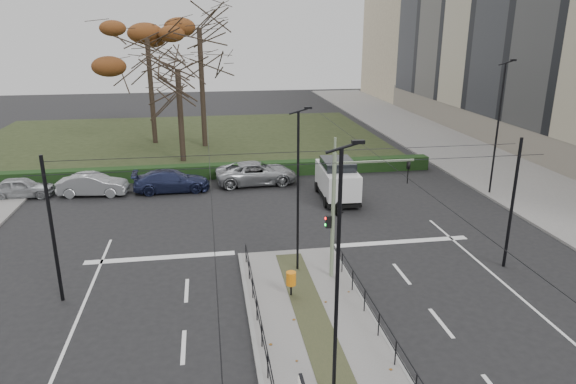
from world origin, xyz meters
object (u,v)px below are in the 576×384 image
Objects in this scene: parked_car_second at (93,185)px; bare_tree_near at (178,76)px; traffic_light at (341,206)px; litter_bin at (291,279)px; parked_car_third at (172,181)px; white_van at (337,179)px; parked_car_first at (22,187)px; rust_tree at (147,39)px; parked_car_fourth at (256,173)px; streetlamp_median_near at (338,277)px; streetlamp_median_far at (298,191)px; bare_tree_center at (200,37)px; streetlamp_sidewalk at (498,127)px.

bare_tree_near is (5.45, 7.81, 6.08)m from parked_car_second.
traffic_light reaches higher than litter_bin.
white_van reaches higher than parked_car_third.
rust_tree is at bearing -27.12° from parked_car_first.
parked_car_second is 11.29m from bare_tree_near.
white_van is (4.71, -4.01, 0.54)m from parked_car_fourth.
rust_tree is 1.27× the size of bare_tree_near.
parked_car_first is (-17.23, 13.97, -2.67)m from traffic_light.
streetlamp_median_near is 37.47m from rust_tree.
parked_car_fourth is 6.21m from white_van.
streetlamp_median_far is 0.53× the size of bare_tree_center.
parked_car_second is 0.45× the size of bare_tree_near.
parked_car_third is at bearing -93.56° from bare_tree_near.
streetlamp_median_near is 34.73m from bare_tree_center.
streetlamp_median_far is 14.03m from parked_car_fourth.
traffic_light is 1.40× the size of parked_car_first.
bare_tree_center reaches higher than parked_car_third.
parked_car_second is at bearing 168.31° from white_van.
bare_tree_near is at bearing 132.16° from white_van.
litter_bin is 15.94m from parked_car_fourth.
streetlamp_median_far is 17.30m from parked_car_second.
streetlamp_median_near is 1.06× the size of streetlamp_median_far.
rust_tree reaches higher than bare_tree_near.
streetlamp_median_far is 26.74m from bare_tree_center.
bare_tree_center is at bearing 101.81° from traffic_light.
parked_car_first is at bearing 139.95° from streetlamp_median_far.
parked_car_fourth is (-0.46, 13.68, -3.04)m from streetlamp_median_far.
bare_tree_near is (-20.05, 11.71, 2.38)m from streetlamp_sidewalk.
bare_tree_near is at bearing 105.43° from streetlamp_median_far.
streetlamp_median_near is 22.68m from streetlamp_sidewalk.
bare_tree_center reaches higher than litter_bin.
white_van is at bearing -109.05° from parked_car_third.
litter_bin is 29.57m from bare_tree_center.
streetlamp_median_near reaches higher than streetlamp_median_far.
litter_bin is at bearing -161.87° from parked_car_third.
white_van is (2.60, 10.54, -2.01)m from traffic_light.
white_van is at bearing -133.53° from parked_car_fourth.
bare_tree_center is (-3.25, 28.07, 8.71)m from litter_bin.
litter_bin is at bearing 176.12° from parked_car_fourth.
streetlamp_median_far is 20.60m from parked_car_first.
parked_car_third reaches higher than parked_car_second.
bare_tree_center is 1.42× the size of bare_tree_near.
white_van is at bearing -47.84° from bare_tree_near.
streetlamp_median_near is 1.54× the size of parked_car_third.
parked_car_first is 0.79× the size of parked_car_third.
parked_car_third is 17.49m from rust_tree.
parked_car_fourth is at bearing 162.25° from streetlamp_sidewalk.
rust_tree is (-2.32, 15.00, 8.67)m from parked_car_third.
streetlamp_median_near is at bearing -130.57° from streetlamp_sidewalk.
bare_tree_near is at bearing 100.38° from streetlamp_median_near.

